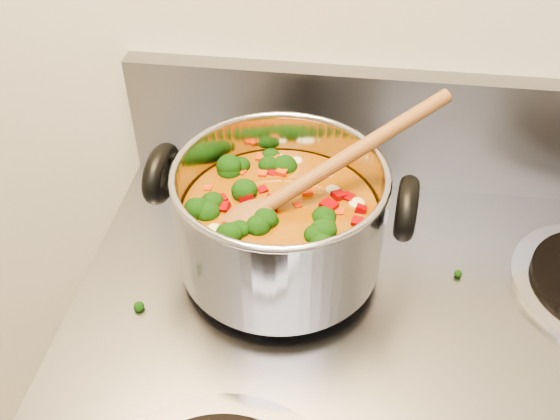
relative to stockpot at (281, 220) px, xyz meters
name	(u,v)px	position (x,y,z in m)	size (l,w,h in m)	color
stockpot	(281,220)	(0.00, 0.00, 0.00)	(0.29, 0.23, 0.14)	#ADAEB6
wooden_spoon	(296,188)	(0.02, 0.01, 0.04)	(0.26, 0.19, 0.12)	brown
cooktop_crumbs	(168,367)	(-0.09, -0.15, -0.07)	(0.01, 0.07, 0.01)	black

